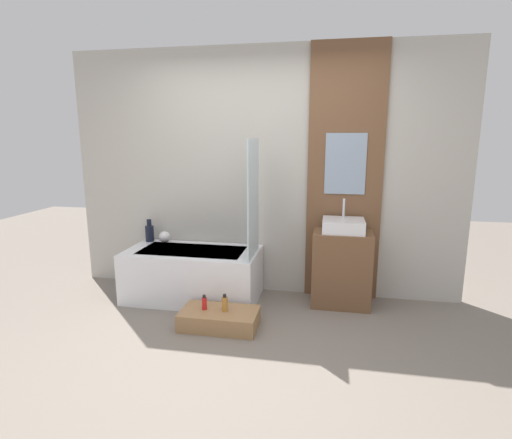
{
  "coord_description": "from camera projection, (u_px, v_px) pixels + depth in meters",
  "views": [
    {
      "loc": [
        0.73,
        -2.63,
        1.68
      ],
      "look_at": [
        0.1,
        0.71,
        0.98
      ],
      "focal_mm": 28.0,
      "sensor_mm": 36.0,
      "label": 1
    }
  ],
  "objects": [
    {
      "name": "ground_plane",
      "position": [
        225.0,
        365.0,
        3.0
      ],
      "size": [
        12.0,
        12.0,
        0.0
      ],
      "primitive_type": "plane",
      "color": "slate"
    },
    {
      "name": "wall_tiled_back",
      "position": [
        262.0,
        173.0,
        4.26
      ],
      "size": [
        4.2,
        0.06,
        2.6
      ],
      "primitive_type": "cube",
      "color": "#B7B2A8",
      "rests_on": "ground_plane"
    },
    {
      "name": "wall_wood_accent",
      "position": [
        345.0,
        175.0,
        4.05
      ],
      "size": [
        0.75,
        0.04,
        2.6
      ],
      "color": "brown",
      "rests_on": "ground_plane"
    },
    {
      "name": "bathtub",
      "position": [
        193.0,
        274.0,
        4.2
      ],
      "size": [
        1.38,
        0.71,
        0.53
      ],
      "color": "white",
      "rests_on": "ground_plane"
    },
    {
      "name": "glass_shower_screen",
      "position": [
        253.0,
        199.0,
        3.84
      ],
      "size": [
        0.01,
        0.51,
        1.14
      ],
      "primitive_type": "cube",
      "color": "silver",
      "rests_on": "bathtub"
    },
    {
      "name": "wooden_step_bench",
      "position": [
        219.0,
        319.0,
        3.59
      ],
      "size": [
        0.69,
        0.38,
        0.16
      ],
      "primitive_type": "cube",
      "color": "#997047",
      "rests_on": "ground_plane"
    },
    {
      "name": "vanity_cabinet",
      "position": [
        341.0,
        268.0,
        4.03
      ],
      "size": [
        0.58,
        0.4,
        0.76
      ],
      "primitive_type": "cube",
      "color": "brown",
      "rests_on": "ground_plane"
    },
    {
      "name": "sink",
      "position": [
        343.0,
        225.0,
        3.94
      ],
      "size": [
        0.4,
        0.35,
        0.32
      ],
      "color": "white",
      "rests_on": "vanity_cabinet"
    },
    {
      "name": "vase_tall_dark",
      "position": [
        150.0,
        232.0,
        4.48
      ],
      "size": [
        0.09,
        0.09,
        0.25
      ],
      "color": "black",
      "rests_on": "bathtub"
    },
    {
      "name": "vase_round_light",
      "position": [
        165.0,
        237.0,
        4.44
      ],
      "size": [
        0.13,
        0.13,
        0.13
      ],
      "primitive_type": "sphere",
      "color": "white",
      "rests_on": "bathtub"
    },
    {
      "name": "bottle_soap_primary",
      "position": [
        204.0,
        303.0,
        3.58
      ],
      "size": [
        0.05,
        0.05,
        0.14
      ],
      "color": "red",
      "rests_on": "wooden_step_bench"
    },
    {
      "name": "bottle_soap_secondary",
      "position": [
        225.0,
        304.0,
        3.55
      ],
      "size": [
        0.05,
        0.05,
        0.16
      ],
      "color": "#B2752D",
      "rests_on": "wooden_step_bench"
    }
  ]
}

